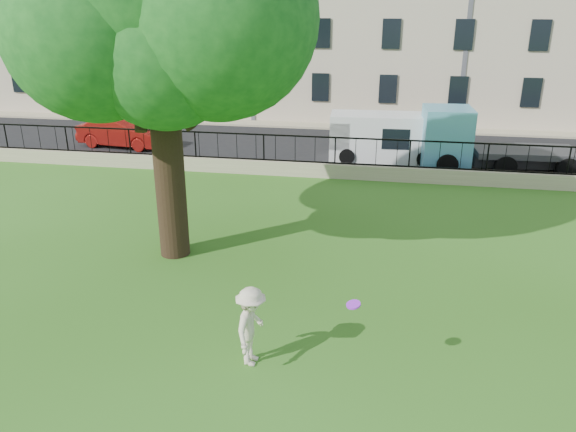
% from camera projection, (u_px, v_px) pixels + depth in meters
% --- Properties ---
extents(ground, '(120.00, 120.00, 0.00)m').
position_uv_depth(ground, '(280.00, 335.00, 12.38)').
color(ground, '#2D5E16').
rests_on(ground, ground).
extents(retaining_wall, '(50.00, 0.40, 0.60)m').
position_uv_depth(retaining_wall, '(335.00, 171.00, 23.30)').
color(retaining_wall, gray).
rests_on(retaining_wall, ground).
extents(iron_railing, '(50.00, 0.05, 1.13)m').
position_uv_depth(iron_railing, '(335.00, 151.00, 23.00)').
color(iron_railing, black).
rests_on(iron_railing, retaining_wall).
extents(street, '(60.00, 9.00, 0.01)m').
position_uv_depth(street, '(344.00, 150.00, 27.73)').
color(street, black).
rests_on(street, ground).
extents(sidewalk, '(60.00, 1.40, 0.12)m').
position_uv_depth(sidewalk, '(351.00, 127.00, 32.49)').
color(sidewalk, gray).
rests_on(sidewalk, ground).
extents(building_row, '(56.40, 10.40, 13.80)m').
position_uv_depth(building_row, '(362.00, 1.00, 35.24)').
color(building_row, beige).
rests_on(building_row, ground).
extents(man, '(0.73, 1.14, 1.69)m').
position_uv_depth(man, '(251.00, 326.00, 11.15)').
color(man, beige).
rests_on(man, ground).
extents(frisbee, '(0.33, 0.34, 0.12)m').
position_uv_depth(frisbee, '(353.00, 305.00, 10.26)').
color(frisbee, '#A62AEF').
extents(red_sedan, '(4.68, 2.12, 1.49)m').
position_uv_depth(red_sedan, '(123.00, 132.00, 28.08)').
color(red_sedan, '#A91A14').
rests_on(red_sedan, street).
extents(white_van, '(5.12, 2.20, 2.12)m').
position_uv_depth(white_van, '(386.00, 137.00, 25.66)').
color(white_van, silver).
rests_on(white_van, street).
extents(blue_truck, '(6.44, 2.59, 2.65)m').
position_uv_depth(blue_truck, '(498.00, 140.00, 24.03)').
color(blue_truck, '#53A2C4').
rests_on(blue_truck, street).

